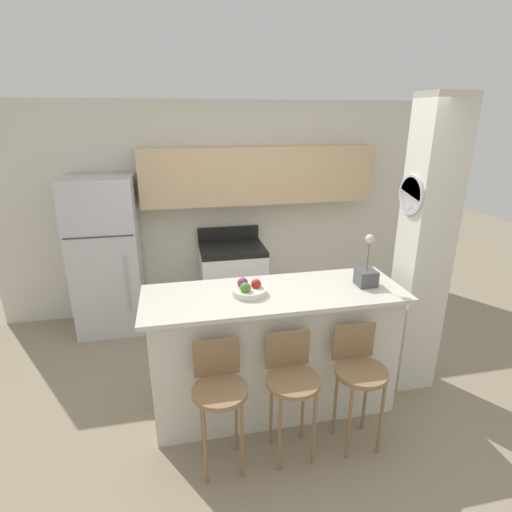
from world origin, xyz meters
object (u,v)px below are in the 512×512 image
refrigerator (106,257)px  fruit_bowl (248,289)px  bar_stool_left (219,389)px  orchid_vase (366,274)px  bar_stool_mid (292,379)px  bar_stool_right (359,371)px  stove_range (233,281)px

refrigerator → fruit_bowl: 2.15m
bar_stool_left → fruit_bowl: bearing=59.5°
orchid_vase → refrigerator: bearing=142.7°
bar_stool_mid → bar_stool_right: same height
bar_stool_left → orchid_vase: orchid_vase is taller
bar_stool_right → fruit_bowl: bearing=144.5°
fruit_bowl → bar_stool_right: bearing=-35.5°
refrigerator → bar_stool_mid: size_ratio=1.89×
stove_range → bar_stool_right: stove_range is taller
stove_range → bar_stool_left: (-0.42, -2.21, 0.16)m
orchid_vase → bar_stool_right: bearing=-117.0°
bar_stool_right → fruit_bowl: 1.01m
bar_stool_right → orchid_vase: (0.25, 0.49, 0.55)m
stove_range → bar_stool_mid: 2.22m
bar_stool_left → bar_stool_right: bearing=0.0°
stove_range → bar_stool_left: size_ratio=1.14×
stove_range → fruit_bowl: (-0.12, -1.70, 0.65)m
refrigerator → bar_stool_mid: refrigerator is taller
bar_stool_left → bar_stool_right: size_ratio=1.00×
bar_stool_mid → bar_stool_right: bearing=0.0°
refrigerator → fruit_bowl: (1.30, -1.70, 0.23)m
stove_range → bar_stool_right: 2.29m
bar_stool_mid → orchid_vase: bearing=32.7°
bar_stool_right → orchid_vase: orchid_vase is taller
refrigerator → bar_stool_left: (1.00, -2.21, -0.26)m
stove_range → bar_stool_right: (0.59, -2.21, 0.16)m
orchid_vase → fruit_bowl: orchid_vase is taller
refrigerator → bar_stool_mid: (1.51, -2.21, -0.26)m
fruit_bowl → refrigerator: bearing=127.4°
bar_stool_left → bar_stool_mid: same height
bar_stool_mid → fruit_bowl: 0.74m
refrigerator → orchid_vase: refrigerator is taller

